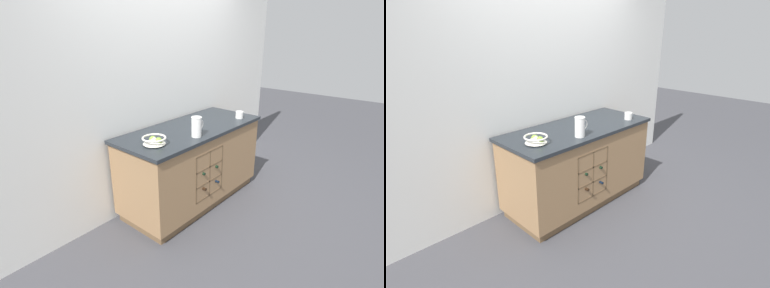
% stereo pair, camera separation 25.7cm
% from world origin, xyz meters
% --- Properties ---
extents(ground_plane, '(14.00, 14.00, 0.00)m').
position_xyz_m(ground_plane, '(0.00, 0.00, 0.00)').
color(ground_plane, '#424247').
extents(back_wall, '(4.40, 0.06, 2.55)m').
position_xyz_m(back_wall, '(0.00, 0.41, 1.27)').
color(back_wall, white).
rests_on(back_wall, ground_plane).
extents(kitchen_island, '(1.70, 0.74, 0.88)m').
position_xyz_m(kitchen_island, '(-0.00, -0.00, 0.45)').
color(kitchen_island, brown).
rests_on(kitchen_island, ground_plane).
extents(fruit_bowl, '(0.22, 0.22, 0.08)m').
position_xyz_m(fruit_bowl, '(-0.62, -0.08, 0.93)').
color(fruit_bowl, silver).
rests_on(fruit_bowl, kitchen_island).
extents(white_pitcher, '(0.16, 0.10, 0.20)m').
position_xyz_m(white_pitcher, '(-0.20, -0.23, 0.99)').
color(white_pitcher, white).
rests_on(white_pitcher, kitchen_island).
extents(ceramic_mug, '(0.12, 0.09, 0.08)m').
position_xyz_m(ceramic_mug, '(0.62, -0.20, 0.92)').
color(ceramic_mug, white).
rests_on(ceramic_mug, kitchen_island).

